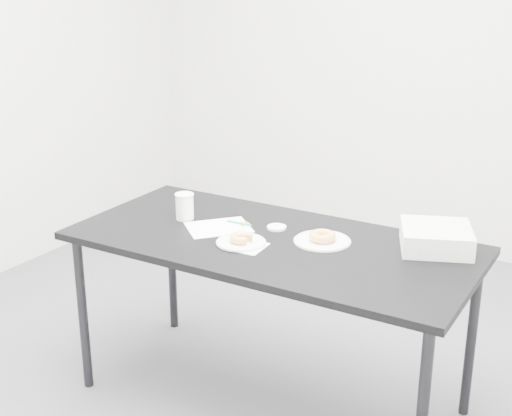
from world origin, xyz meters
The scene contains 14 objects.
floor centered at (0.00, 0.00, 0.00)m, with size 4.00×4.00×0.00m, color #535358.
wall_back centered at (0.00, 2.00, 1.35)m, with size 4.00×0.02×2.70m, color silver.
table centered at (0.19, -0.18, 0.72)m, with size 1.73×0.84×0.78m.
scorecard centered at (-0.08, -0.18, 0.78)m, with size 0.21×0.27×0.00m, color white.
logo_patch centered at (0.00, -0.09, 0.79)m, with size 0.04×0.04×0.00m, color green.
pen centered at (-0.02, -0.10, 0.79)m, with size 0.01×0.01×0.13m, color #0D9457.
napkin centered at (0.15, -0.31, 0.78)m, with size 0.15×0.15×0.00m, color white.
plate_near centered at (0.11, -0.29, 0.79)m, with size 0.21×0.21×0.01m, color silver.
donut_near centered at (0.11, -0.29, 0.81)m, with size 0.10×0.10×0.03m, color #E49A48.
plate_far centered at (0.39, -0.09, 0.79)m, with size 0.24×0.24×0.01m, color silver.
donut_far centered at (0.39, -0.09, 0.81)m, with size 0.11×0.11×0.04m, color #E49A48.
coffee_cup centered at (-0.27, -0.17, 0.84)m, with size 0.08×0.08×0.12m, color white.
cup_lid centered at (0.15, -0.06, 0.79)m, with size 0.09×0.09×0.01m, color white.
bakery_box centered at (0.82, 0.08, 0.83)m, with size 0.28×0.28×0.09m, color silver.
Camera 1 is at (1.60, -2.61, 1.89)m, focal length 50.00 mm.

